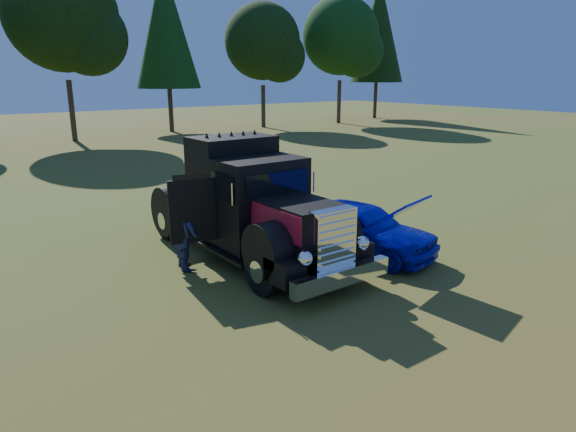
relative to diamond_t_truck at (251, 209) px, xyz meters
The scene contains 5 objects.
ground 3.03m from the diamond_t_truck, 110.42° to the right, with size 120.00×120.00×0.00m, color #365F1C.
diamond_t_truck is the anchor object (origin of this frame).
hotrod_coupe 2.83m from the diamond_t_truck, 30.99° to the right, with size 2.57×4.43×1.89m.
spectator_near 1.81m from the diamond_t_truck, 167.77° to the left, with size 0.70×0.46×1.92m, color #202C4B.
spectator_far 1.69m from the diamond_t_truck, 169.19° to the left, with size 0.79×0.61×1.62m, color #1A213C.
Camera 1 is at (-5.72, -7.84, 4.52)m, focal length 32.00 mm.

